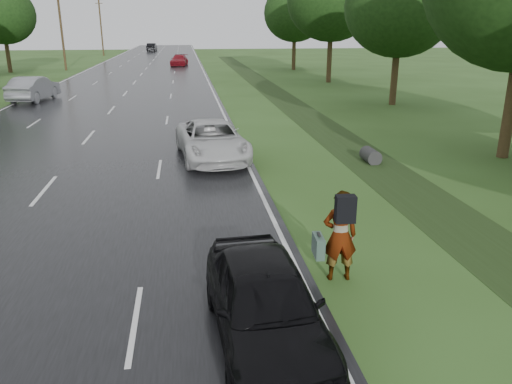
{
  "coord_description": "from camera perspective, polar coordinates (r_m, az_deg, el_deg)",
  "views": [
    {
      "loc": [
        4.55,
        -7.78,
        4.98
      ],
      "look_at": [
        6.09,
        3.14,
        1.3
      ],
      "focal_mm": 35.0,
      "sensor_mm": 36.0,
      "label": 1
    }
  ],
  "objects": [
    {
      "name": "edge_stripe_east",
      "position": [
        53.05,
        -5.77,
        13.03
      ],
      "size": [
        0.12,
        180.0,
        0.01
      ],
      "primitive_type": "cube",
      "color": "silver",
      "rests_on": "road"
    },
    {
      "name": "tree_east_c",
      "position": [
        34.6,
        16.18,
        19.69
      ],
      "size": [
        7.0,
        7.0,
        9.29
      ],
      "color": "#3D2B19",
      "rests_on": "ground"
    },
    {
      "name": "silver_sedan",
      "position": [
        38.35,
        -24.08,
        10.75
      ],
      "size": [
        2.51,
        5.27,
        1.67
      ],
      "primitive_type": "imported",
      "rotation": [
        0.0,
        0.0,
        2.99
      ],
      "color": "gray",
      "rests_on": "road"
    },
    {
      "name": "center_line",
      "position": [
        53.2,
        -13.23,
        12.66
      ],
      "size": [
        0.12,
        180.0,
        0.01
      ],
      "primitive_type": "cube",
      "color": "silver",
      "rests_on": "road"
    },
    {
      "name": "edge_stripe_west",
      "position": [
        54.2,
        -20.5,
        12.11
      ],
      "size": [
        0.12,
        180.0,
        0.01
      ],
      "primitive_type": "cube",
      "color": "silver",
      "rests_on": "road"
    },
    {
      "name": "white_pickup",
      "position": [
        19.52,
        -5.07,
        5.91
      ],
      "size": [
        2.93,
        5.43,
        1.45
      ],
      "primitive_type": "imported",
      "rotation": [
        0.0,
        0.0,
        0.1
      ],
      "color": "silver",
      "rests_on": "road"
    },
    {
      "name": "dark_sedan",
      "position": [
        8.23,
        1.05,
        -12.49
      ],
      "size": [
        1.91,
        4.26,
        1.42
      ],
      "primitive_type": "imported",
      "rotation": [
        0.0,
        0.0,
        0.06
      ],
      "color": "black",
      "rests_on": "road"
    },
    {
      "name": "utility_pole_distant",
      "position": [
        93.79,
        -17.31,
        17.81
      ],
      "size": [
        1.6,
        0.26,
        10.0
      ],
      "color": "#3D2B19",
      "rests_on": "ground"
    },
    {
      "name": "pedestrian",
      "position": [
        10.2,
        9.46,
        -4.82
      ],
      "size": [
        0.87,
        0.81,
        1.92
      ],
      "rotation": [
        0.0,
        0.0,
        3.08
      ],
      "color": "#A5998C",
      "rests_on": "ground"
    },
    {
      "name": "drainage_ditch",
      "position": [
        27.82,
        6.64,
        8.1
      ],
      "size": [
        2.2,
        120.0,
        0.56
      ],
      "color": "#203313",
      "rests_on": "ground"
    },
    {
      "name": "road",
      "position": [
        53.2,
        -13.23,
        12.64
      ],
      "size": [
        14.0,
        180.0,
        0.04
      ],
      "primitive_type": "cube",
      "color": "black",
      "rests_on": "ground"
    },
    {
      "name": "far_car_dark",
      "position": [
        108.41,
        -11.82,
        15.9
      ],
      "size": [
        1.98,
        4.89,
        1.58
      ],
      "primitive_type": "imported",
      "rotation": [
        0.0,
        0.0,
        3.08
      ],
      "color": "black",
      "rests_on": "road"
    },
    {
      "name": "tree_east_f",
      "position": [
        61.18,
        4.45,
        19.71
      ],
      "size": [
        7.2,
        7.2,
        9.62
      ],
      "color": "#3D2B19",
      "rests_on": "ground"
    },
    {
      "name": "tree_west_f",
      "position": [
        63.79,
        -27.05,
        17.61
      ],
      "size": [
        7.0,
        7.0,
        9.29
      ],
      "color": "#3D2B19",
      "rests_on": "ground"
    },
    {
      "name": "utility_pole_far",
      "position": [
        64.27,
        -21.42,
        17.46
      ],
      "size": [
        1.6,
        0.26,
        10.0
      ],
      "color": "#3D2B19",
      "rests_on": "ground"
    },
    {
      "name": "far_car_red",
      "position": [
        67.84,
        -8.77,
        14.66
      ],
      "size": [
        2.51,
        4.94,
        1.37
      ],
      "primitive_type": "imported",
      "rotation": [
        0.0,
        0.0,
        -0.13
      ],
      "color": "maroon",
      "rests_on": "road"
    },
    {
      "name": "tree_east_d",
      "position": [
        47.71,
        8.68,
        20.87
      ],
      "size": [
        8.0,
        8.0,
        10.76
      ],
      "color": "#3D2B19",
      "rests_on": "ground"
    }
  ]
}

